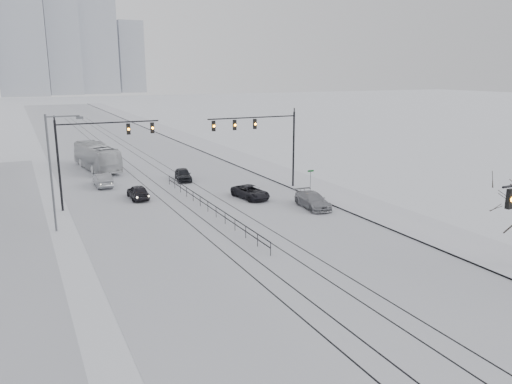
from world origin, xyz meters
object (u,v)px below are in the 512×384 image
object	(u,v)px
sedan_sb_outer	(103,180)
box_truck	(97,157)
sedan_nb_far	(183,175)
sedan_sb_inner	(138,192)
sedan_nb_right	(313,200)
sedan_nb_front	(250,192)

from	to	relation	value
sedan_sb_outer	box_truck	size ratio (longest dim) A/B	0.39
sedan_nb_far	sedan_sb_outer	bearing A→B (deg)	-175.52
sedan_sb_inner	sedan_nb_right	distance (m)	16.88
sedan_nb_right	sedan_sb_inner	bearing A→B (deg)	148.42
sedan_nb_right	sedan_sb_outer	bearing A→B (deg)	137.79
sedan_nb_right	box_truck	size ratio (longest dim) A/B	0.41
sedan_nb_front	sedan_nb_far	xyz separation A→B (m)	(-3.38, 10.73, 0.06)
sedan_nb_right	sedan_nb_far	size ratio (longest dim) A/B	1.18
sedan_sb_inner	sedan_sb_outer	xyz separation A→B (m)	(-2.19, 7.01, 0.05)
sedan_nb_front	sedan_nb_right	bearing A→B (deg)	-65.94
sedan_sb_outer	sedan_nb_far	world-z (taller)	sedan_sb_outer
box_truck	sedan_nb_right	bearing A→B (deg)	110.65
sedan_sb_inner	sedan_nb_front	world-z (taller)	sedan_sb_inner
sedan_nb_front	box_truck	size ratio (longest dim) A/B	0.39
sedan_sb_inner	box_truck	bearing A→B (deg)	-85.46
sedan_nb_front	sedan_nb_far	size ratio (longest dim) A/B	1.12
sedan_sb_inner	sedan_nb_right	world-z (taller)	sedan_nb_right
sedan_nb_front	sedan_nb_far	bearing A→B (deg)	98.44
sedan_nb_far	sedan_sb_inner	bearing A→B (deg)	-126.41
sedan_sb_inner	sedan_sb_outer	distance (m)	7.34
sedan_sb_outer	sedan_nb_right	bearing A→B (deg)	132.34
sedan_nb_far	box_truck	bearing A→B (deg)	135.53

